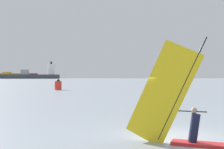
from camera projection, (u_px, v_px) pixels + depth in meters
ground_plane at (174, 136)px, 11.86m from camera, size 4000.00×4000.00×0.00m
windsurfer at (182, 115)px, 10.43m from camera, size 4.12×1.35×4.19m
cargo_ship at (28, 75)px, 607.93m from camera, size 148.05×80.62×38.09m
distant_headland at (74, 74)px, 1503.75m from camera, size 1377.12×426.07×40.35m
channel_buoy at (58, 85)px, 56.29m from camera, size 1.39×1.39×2.26m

